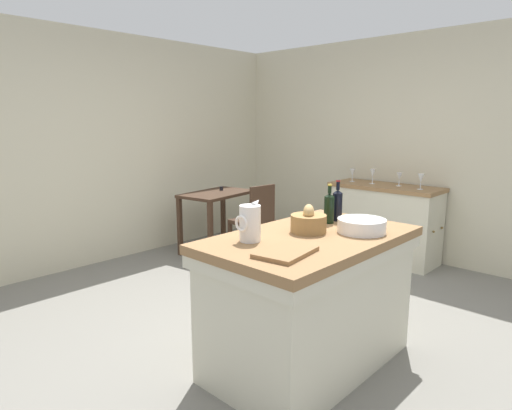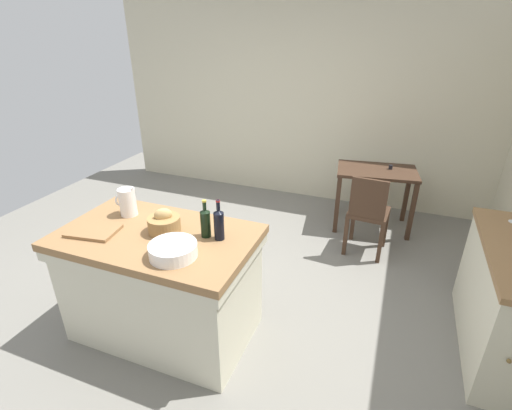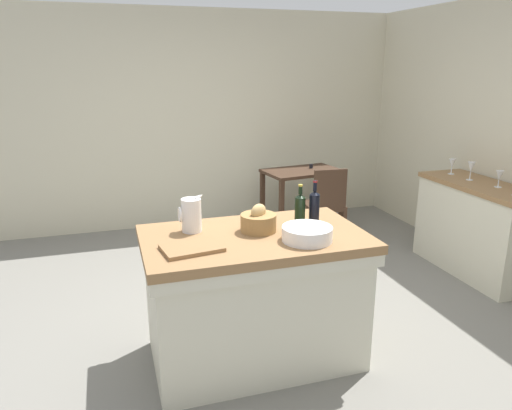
{
  "view_description": "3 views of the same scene",
  "coord_description": "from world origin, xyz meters",
  "px_view_note": "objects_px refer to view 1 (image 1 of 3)",
  "views": [
    {
      "loc": [
        -2.44,
        -2.14,
        1.63
      ],
      "look_at": [
        0.09,
        0.23,
        0.96
      ],
      "focal_mm": 30.86,
      "sensor_mm": 36.0,
      "label": 1
    },
    {
      "loc": [
        1.33,
        -2.48,
        2.27
      ],
      "look_at": [
        0.23,
        0.35,
        0.82
      ],
      "focal_mm": 26.49,
      "sensor_mm": 36.0,
      "label": 2
    },
    {
      "loc": [
        -1.07,
        -3.33,
        1.95
      ],
      "look_at": [
        0.04,
        0.22,
        0.87
      ],
      "focal_mm": 33.8,
      "sensor_mm": 36.0,
      "label": 3
    }
  ],
  "objects_px": {
    "bread_basket": "(308,222)",
    "wine_bottle_dark": "(337,204)",
    "pitcher": "(250,223)",
    "wooden_chair": "(255,220)",
    "wine_bottle_amber": "(329,207)",
    "wine_glass_middle": "(373,174)",
    "side_cabinet": "(383,222)",
    "island_table": "(309,296)",
    "cutting_board": "(286,252)",
    "wine_glass_left": "(399,177)",
    "wine_glass_right": "(352,173)",
    "wine_glass_far_left": "(421,179)",
    "wash_bowl": "(362,226)",
    "writing_desk": "(217,202)"
  },
  "relations": [
    {
      "from": "writing_desk",
      "to": "wine_glass_right",
      "type": "relative_size",
      "value": 6.18
    },
    {
      "from": "wine_bottle_dark",
      "to": "wine_glass_far_left",
      "type": "height_order",
      "value": "wine_bottle_dark"
    },
    {
      "from": "island_table",
      "to": "wine_bottle_dark",
      "type": "xyz_separation_m",
      "value": [
        0.46,
        0.1,
        0.54
      ]
    },
    {
      "from": "bread_basket",
      "to": "wine_bottle_dark",
      "type": "height_order",
      "value": "wine_bottle_dark"
    },
    {
      "from": "wine_bottle_amber",
      "to": "wine_glass_middle",
      "type": "relative_size",
      "value": 1.59
    },
    {
      "from": "side_cabinet",
      "to": "wooden_chair",
      "type": "height_order",
      "value": "wooden_chair"
    },
    {
      "from": "wooden_chair",
      "to": "wine_glass_right",
      "type": "bearing_deg",
      "value": -27.96
    },
    {
      "from": "wooden_chair",
      "to": "wine_bottle_dark",
      "type": "bearing_deg",
      "value": -118.13
    },
    {
      "from": "wash_bowl",
      "to": "cutting_board",
      "type": "distance_m",
      "value": 0.72
    },
    {
      "from": "side_cabinet",
      "to": "bread_basket",
      "type": "height_order",
      "value": "bread_basket"
    },
    {
      "from": "wash_bowl",
      "to": "bread_basket",
      "type": "height_order",
      "value": "bread_basket"
    },
    {
      "from": "wooden_chair",
      "to": "wine_glass_middle",
      "type": "bearing_deg",
      "value": -37.96
    },
    {
      "from": "writing_desk",
      "to": "wine_glass_middle",
      "type": "relative_size",
      "value": 5.47
    },
    {
      "from": "wash_bowl",
      "to": "writing_desk",
      "type": "bearing_deg",
      "value": 67.77
    },
    {
      "from": "wine_glass_far_left",
      "to": "wine_glass_right",
      "type": "distance_m",
      "value": 0.87
    },
    {
      "from": "wine_glass_left",
      "to": "wash_bowl",
      "type": "bearing_deg",
      "value": -160.22
    },
    {
      "from": "wine_bottle_amber",
      "to": "wine_glass_middle",
      "type": "distance_m",
      "value": 2.25
    },
    {
      "from": "writing_desk",
      "to": "wine_glass_left",
      "type": "distance_m",
      "value": 2.19
    },
    {
      "from": "wine_bottle_amber",
      "to": "cutting_board",
      "type": "bearing_deg",
      "value": -162.37
    },
    {
      "from": "side_cabinet",
      "to": "writing_desk",
      "type": "height_order",
      "value": "side_cabinet"
    },
    {
      "from": "wooden_chair",
      "to": "wine_glass_far_left",
      "type": "relative_size",
      "value": 5.34
    },
    {
      "from": "wine_bottle_amber",
      "to": "bread_basket",
      "type": "bearing_deg",
      "value": -170.71
    },
    {
      "from": "writing_desk",
      "to": "bread_basket",
      "type": "relative_size",
      "value": 4.13
    },
    {
      "from": "pitcher",
      "to": "wine_bottle_amber",
      "type": "height_order",
      "value": "wine_bottle_amber"
    },
    {
      "from": "writing_desk",
      "to": "bread_basket",
      "type": "xyz_separation_m",
      "value": [
        -1.31,
        -2.37,
        0.35
      ]
    },
    {
      "from": "wine_glass_far_left",
      "to": "wine_glass_right",
      "type": "relative_size",
      "value": 1.09
    },
    {
      "from": "pitcher",
      "to": "wine_bottle_amber",
      "type": "xyz_separation_m",
      "value": [
        0.73,
        -0.08,
        0.0
      ]
    },
    {
      "from": "pitcher",
      "to": "cutting_board",
      "type": "relative_size",
      "value": 0.77
    },
    {
      "from": "bread_basket",
      "to": "wooden_chair",
      "type": "bearing_deg",
      "value": 52.66
    },
    {
      "from": "wooden_chair",
      "to": "wine_bottle_dark",
      "type": "distance_m",
      "value": 1.96
    },
    {
      "from": "wine_glass_far_left",
      "to": "wine_glass_right",
      "type": "height_order",
      "value": "wine_glass_far_left"
    },
    {
      "from": "wooden_chair",
      "to": "wine_bottle_dark",
      "type": "relative_size",
      "value": 3.03
    },
    {
      "from": "wine_glass_left",
      "to": "wine_glass_right",
      "type": "bearing_deg",
      "value": 93.96
    },
    {
      "from": "wash_bowl",
      "to": "wine_glass_left",
      "type": "bearing_deg",
      "value": 19.78
    },
    {
      "from": "pitcher",
      "to": "wine_glass_middle",
      "type": "xyz_separation_m",
      "value": [
        2.83,
        0.72,
        -0.01
      ]
    },
    {
      "from": "island_table",
      "to": "wine_glass_right",
      "type": "relative_size",
      "value": 9.17
    },
    {
      "from": "wine_glass_left",
      "to": "wine_bottle_dark",
      "type": "bearing_deg",
      "value": -166.46
    },
    {
      "from": "island_table",
      "to": "wash_bowl",
      "type": "bearing_deg",
      "value": -35.81
    },
    {
      "from": "cutting_board",
      "to": "wine_glass_right",
      "type": "height_order",
      "value": "wine_glass_right"
    },
    {
      "from": "wine_glass_far_left",
      "to": "writing_desk",
      "type": "bearing_deg",
      "value": 116.81
    },
    {
      "from": "pitcher",
      "to": "wine_glass_middle",
      "type": "height_order",
      "value": "pitcher"
    },
    {
      "from": "wine_glass_left",
      "to": "wine_glass_middle",
      "type": "bearing_deg",
      "value": 98.12
    },
    {
      "from": "pitcher",
      "to": "wooden_chair",
      "type": "bearing_deg",
      "value": 42.55
    },
    {
      "from": "wooden_chair",
      "to": "wine_glass_right",
      "type": "xyz_separation_m",
      "value": [
        1.11,
        -0.59,
        0.5
      ]
    },
    {
      "from": "wooden_chair",
      "to": "wine_glass_left",
      "type": "distance_m",
      "value": 1.71
    },
    {
      "from": "wash_bowl",
      "to": "wine_glass_far_left",
      "type": "xyz_separation_m",
      "value": [
        2.14,
        0.52,
        0.06
      ]
    },
    {
      "from": "writing_desk",
      "to": "wine_bottle_dark",
      "type": "distance_m",
      "value": 2.52
    },
    {
      "from": "wine_bottle_amber",
      "to": "wine_glass_left",
      "type": "relative_size",
      "value": 1.83
    },
    {
      "from": "side_cabinet",
      "to": "island_table",
      "type": "bearing_deg",
      "value": -163.28
    },
    {
      "from": "cutting_board",
      "to": "wine_bottle_amber",
      "type": "height_order",
      "value": "wine_bottle_amber"
    }
  ]
}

